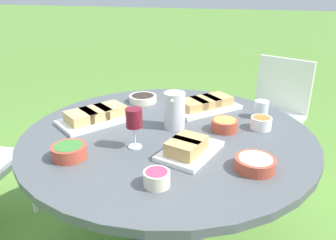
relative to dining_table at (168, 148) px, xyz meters
The scene contains 14 objects.
dining_table is the anchor object (origin of this frame).
chair_near_right 1.31m from the dining_table, 156.31° to the left, with size 0.56×0.57×0.89m.
water_pitcher 0.19m from the dining_table, 165.33° to the left, with size 0.11×0.10×0.18m.
wine_glass 0.31m from the dining_table, 23.89° to the right, with size 0.07×0.07×0.18m.
platter_bread_main 0.28m from the dining_table, 36.30° to the left, with size 0.33×0.26×0.08m.
platter_charcuterie 0.39m from the dining_table, 162.13° to the left, with size 0.42×0.41×0.07m.
platter_sandwich_side 0.41m from the dining_table, 91.31° to the right, with size 0.42×0.38×0.07m.
bowl_fries 0.30m from the dining_table, 109.79° to the left, with size 0.13×0.13×0.06m.
bowl_salad 0.50m from the dining_table, 40.43° to the right, with size 0.14×0.14×0.06m.
bowl_olives 0.47m from the dining_table, 143.72° to the right, with size 0.17×0.17×0.04m.
bowl_dip_red 0.48m from the dining_table, 11.98° to the left, with size 0.10×0.10×0.06m.
bowl_dip_cream 0.50m from the dining_table, 60.52° to the left, with size 0.16×0.16×0.05m.
bowl_roasted_veg 0.47m from the dining_table, 111.11° to the left, with size 0.10×0.10×0.06m.
cup_water_near 0.54m from the dining_table, 127.03° to the left, with size 0.07×0.07×0.09m.
Camera 1 is at (1.38, 0.42, 1.42)m, focal length 35.00 mm.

